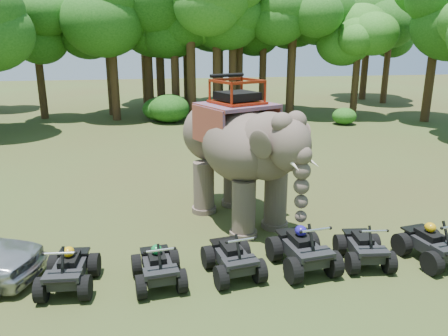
{
  "coord_description": "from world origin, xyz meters",
  "views": [
    {
      "loc": [
        -2.17,
        -10.94,
        5.54
      ],
      "look_at": [
        0.0,
        1.2,
        1.9
      ],
      "focal_mm": 35.0,
      "sensor_mm": 36.0,
      "label": 1
    }
  ],
  "objects_px": {
    "atv_1": "(158,261)",
    "atv_4": "(364,242)",
    "elephant": "(238,151)",
    "atv_2": "(233,252)",
    "atv_0": "(68,265)",
    "atv_5": "(433,239)",
    "atv_3": "(303,244)"
  },
  "relations": [
    {
      "from": "atv_0",
      "to": "atv_4",
      "type": "bearing_deg",
      "value": 4.14
    },
    {
      "from": "atv_1",
      "to": "atv_2",
      "type": "bearing_deg",
      "value": -3.2
    },
    {
      "from": "atv_0",
      "to": "atv_3",
      "type": "distance_m",
      "value": 5.62
    },
    {
      "from": "elephant",
      "to": "atv_0",
      "type": "bearing_deg",
      "value": -167.97
    },
    {
      "from": "elephant",
      "to": "atv_2",
      "type": "relative_size",
      "value": 3.33
    },
    {
      "from": "atv_4",
      "to": "atv_5",
      "type": "bearing_deg",
      "value": -0.02
    },
    {
      "from": "atv_1",
      "to": "elephant",
      "type": "bearing_deg",
      "value": 46.26
    },
    {
      "from": "atv_1",
      "to": "atv_3",
      "type": "distance_m",
      "value": 3.59
    },
    {
      "from": "atv_0",
      "to": "atv_2",
      "type": "bearing_deg",
      "value": 3.77
    },
    {
      "from": "atv_0",
      "to": "atv_1",
      "type": "height_order",
      "value": "atv_0"
    },
    {
      "from": "atv_1",
      "to": "atv_4",
      "type": "xyz_separation_m",
      "value": [
        5.22,
        0.07,
        0.01
      ]
    },
    {
      "from": "elephant",
      "to": "atv_5",
      "type": "relative_size",
      "value": 3.21
    },
    {
      "from": "atv_0",
      "to": "atv_2",
      "type": "relative_size",
      "value": 0.99
    },
    {
      "from": "elephant",
      "to": "atv_4",
      "type": "bearing_deg",
      "value": -75.58
    },
    {
      "from": "atv_2",
      "to": "atv_5",
      "type": "distance_m",
      "value": 5.21
    },
    {
      "from": "elephant",
      "to": "atv_4",
      "type": "relative_size",
      "value": 3.44
    },
    {
      "from": "elephant",
      "to": "atv_5",
      "type": "bearing_deg",
      "value": -62.35
    },
    {
      "from": "atv_0",
      "to": "atv_2",
      "type": "xyz_separation_m",
      "value": [
        3.83,
        -0.08,
        0.01
      ]
    },
    {
      "from": "atv_5",
      "to": "atv_3",
      "type": "bearing_deg",
      "value": 167.3
    },
    {
      "from": "atv_1",
      "to": "atv_4",
      "type": "distance_m",
      "value": 5.22
    },
    {
      "from": "elephant",
      "to": "atv_1",
      "type": "xyz_separation_m",
      "value": [
        -2.64,
        -3.45,
        -1.69
      ]
    },
    {
      "from": "atv_0",
      "to": "atv_1",
      "type": "relative_size",
      "value": 1.03
    },
    {
      "from": "elephant",
      "to": "atv_3",
      "type": "xyz_separation_m",
      "value": [
        0.95,
        -3.34,
        -1.59
      ]
    },
    {
      "from": "atv_2",
      "to": "atv_5",
      "type": "xyz_separation_m",
      "value": [
        5.21,
        -0.24,
        0.02
      ]
    },
    {
      "from": "elephant",
      "to": "atv_4",
      "type": "distance_m",
      "value": 4.57
    },
    {
      "from": "atv_3",
      "to": "atv_0",
      "type": "bearing_deg",
      "value": 172.67
    },
    {
      "from": "atv_2",
      "to": "atv_4",
      "type": "height_order",
      "value": "atv_2"
    },
    {
      "from": "atv_3",
      "to": "atv_5",
      "type": "relative_size",
      "value": 1.07
    },
    {
      "from": "atv_1",
      "to": "atv_5",
      "type": "bearing_deg",
      "value": -7.46
    },
    {
      "from": "atv_2",
      "to": "atv_3",
      "type": "bearing_deg",
      "value": -8.5
    },
    {
      "from": "atv_0",
      "to": "atv_3",
      "type": "xyz_separation_m",
      "value": [
        5.62,
        -0.07,
        0.07
      ]
    },
    {
      "from": "atv_2",
      "to": "atv_4",
      "type": "bearing_deg",
      "value": -9.34
    }
  ]
}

